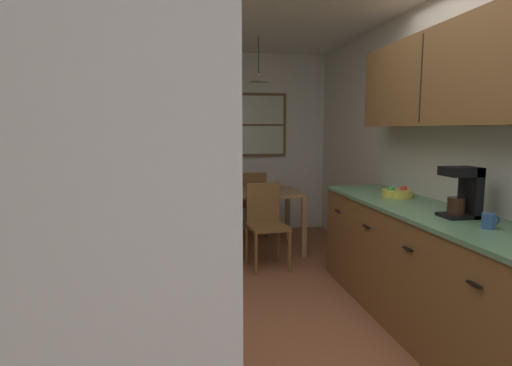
{
  "coord_description": "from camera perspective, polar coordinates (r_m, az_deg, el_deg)",
  "views": [
    {
      "loc": [
        -0.73,
        -2.29,
        1.47
      ],
      "look_at": [
        -0.12,
        1.28,
        1.0
      ],
      "focal_mm": 28.8,
      "sensor_mm": 36.0,
      "label": 1
    }
  ],
  "objects": [
    {
      "name": "dish_towel",
      "position": [
        2.17,
        -6.72,
        -19.26
      ],
      "size": [
        0.02,
        0.16,
        0.24
      ],
      "primitive_type": "cube",
      "color": "white"
    },
    {
      "name": "wall_left",
      "position": [
        3.35,
        -20.41,
        3.57
      ],
      "size": [
        0.1,
        9.0,
        2.55
      ],
      "primitive_type": "cube",
      "color": "silver",
      "rests_on": "ground"
    },
    {
      "name": "refrigerator",
      "position": [
        1.24,
        -21.01,
        -21.57
      ],
      "size": [
        0.7,
        0.76,
        1.76
      ],
      "color": "white",
      "rests_on": "ground"
    },
    {
      "name": "counter_right",
      "position": [
        3.13,
        25.18,
        -12.39
      ],
      "size": [
        0.64,
        3.18,
        0.9
      ],
      "color": "brown",
      "rests_on": "ground"
    },
    {
      "name": "upper_cabinets_left",
      "position": [
        3.01,
        -18.0,
        13.42
      ],
      "size": [
        0.33,
        1.92,
        0.64
      ],
      "color": "brown"
    },
    {
      "name": "microwave_over_range",
      "position": [
        1.83,
        -22.14,
        11.93
      ],
      "size": [
        0.39,
        0.59,
        0.34
      ],
      "color": "black"
    },
    {
      "name": "stove_range",
      "position": [
        2.06,
        -17.12,
        -22.0
      ],
      "size": [
        0.66,
        0.63,
        1.1
      ],
      "color": "black",
      "rests_on": "ground"
    },
    {
      "name": "wall_right",
      "position": [
        3.9,
        22.62,
        3.94
      ],
      "size": [
        0.1,
        9.0,
        2.55
      ],
      "primitive_type": "cube",
      "color": "silver",
      "rests_on": "ground"
    },
    {
      "name": "coffee_maker",
      "position": [
        3.01,
        26.93,
        -1.01
      ],
      "size": [
        0.22,
        0.18,
        0.33
      ],
      "color": "black",
      "rests_on": "counter_right"
    },
    {
      "name": "upper_cabinets_right",
      "position": [
        3.02,
        29.47,
        13.53
      ],
      "size": [
        0.33,
        2.86,
        0.69
      ],
      "color": "brown"
    },
    {
      "name": "wall_back",
      "position": [
        5.99,
        -2.72,
        5.52
      ],
      "size": [
        4.4,
        0.1,
        2.55
      ],
      "primitive_type": "cube",
      "color": "silver",
      "rests_on": "ground"
    },
    {
      "name": "storage_canister",
      "position": [
        2.29,
        -16.36,
        -4.76
      ],
      "size": [
        0.13,
        0.13,
        0.2
      ],
      "color": "#D84C19",
      "rests_on": "counter_left"
    },
    {
      "name": "counter_left",
      "position": [
        3.2,
        -14.34,
        -11.47
      ],
      "size": [
        0.64,
        1.84,
        0.9
      ],
      "color": "brown",
      "rests_on": "ground"
    },
    {
      "name": "ground_plane",
      "position": [
        3.68,
        2.66,
        -16.21
      ],
      "size": [
        12.0,
        12.0,
        0.0
      ],
      "primitive_type": "plane",
      "color": "#995B3D"
    },
    {
      "name": "dining_chair_far",
      "position": [
        5.63,
        -0.66,
        -2.52
      ],
      "size": [
        0.42,
        0.42,
        0.9
      ],
      "color": "brown",
      "rests_on": "ground"
    },
    {
      "name": "trash_bin",
      "position": [
        4.59,
        -9.09,
        -7.72
      ],
      "size": [
        0.3,
        0.3,
        0.56
      ],
      "primitive_type": "cylinder",
      "color": "white",
      "rests_on": "ground"
    },
    {
      "name": "mug_by_coffeemaker",
      "position": [
        2.76,
        29.64,
        -4.61
      ],
      "size": [
        0.11,
        0.08,
        0.09
      ],
      "color": "#335999",
      "rests_on": "counter_right"
    },
    {
      "name": "back_window",
      "position": [
        5.96,
        0.53,
        8.06
      ],
      "size": [
        0.77,
        0.05,
        0.91
      ],
      "color": "brown"
    },
    {
      "name": "pendant_light",
      "position": [
        4.97,
        0.37,
        14.45
      ],
      "size": [
        0.24,
        0.24,
        0.52
      ],
      "color": "black"
    },
    {
      "name": "fruit_bowl",
      "position": [
        3.73,
        19.05,
        -1.28
      ],
      "size": [
        0.26,
        0.26,
        0.09
      ],
      "color": "#E5D14C",
      "rests_on": "counter_right"
    },
    {
      "name": "dining_table",
      "position": [
        5.01,
        0.36,
        -2.34
      ],
      "size": [
        0.98,
        0.83,
        0.73
      ],
      "color": "#A87F51",
      "rests_on": "ground"
    },
    {
      "name": "dining_chair_near",
      "position": [
        4.42,
        1.37,
        -5.28
      ],
      "size": [
        0.44,
        0.44,
        0.9
      ],
      "color": "brown",
      "rests_on": "ground"
    }
  ]
}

